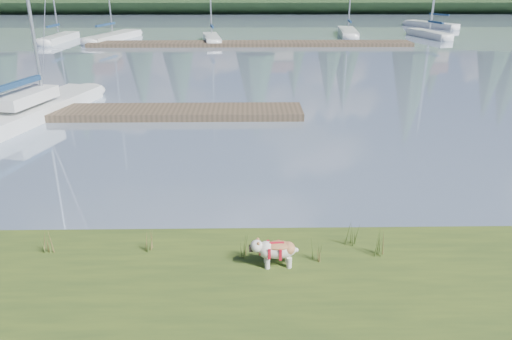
{
  "coord_description": "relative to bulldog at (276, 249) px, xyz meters",
  "views": [
    {
      "loc": [
        1.74,
        -11.21,
        5.61
      ],
      "look_at": [
        1.92,
        -0.5,
        1.33
      ],
      "focal_mm": 35.0,
      "sensor_mm": 36.0,
      "label": 1
    }
  ],
  "objects": [
    {
      "name": "sailboat_bg_4",
      "position": [
        15.83,
        38.49,
        -0.36
      ],
      "size": [
        2.76,
        6.31,
        9.36
      ],
      "rotation": [
        0.0,
        0.0,
        1.83
      ],
      "color": "silver",
      "rests_on": "ground"
    },
    {
      "name": "sailboat_bg_2",
      "position": [
        -3.6,
        35.43,
        -0.36
      ],
      "size": [
        2.03,
        6.13,
        9.27
      ],
      "rotation": [
        0.0,
        0.0,
        1.71
      ],
      "color": "silver",
      "rests_on": "ground"
    },
    {
      "name": "weed_5",
      "position": [
        2.07,
        0.36,
        -0.06
      ],
      "size": [
        0.17,
        0.14,
        0.67
      ],
      "color": "#475B23",
      "rests_on": "bank"
    },
    {
      "name": "weed_1",
      "position": [
        -0.61,
        0.31,
        -0.12
      ],
      "size": [
        0.17,
        0.14,
        0.53
      ],
      "color": "#475B23",
      "rests_on": "bank"
    },
    {
      "name": "ground",
      "position": [
        -2.27,
        32.99,
        -0.69
      ],
      "size": [
        200.0,
        200.0,
        0.0
      ],
      "primitive_type": "plane",
      "color": "#7F92AA",
      "rests_on": "ground"
    },
    {
      "name": "weed_3",
      "position": [
        -4.54,
        0.54,
        -0.1
      ],
      "size": [
        0.17,
        0.14,
        0.58
      ],
      "color": "#475B23",
      "rests_on": "bank"
    },
    {
      "name": "sailboat_bg_5",
      "position": [
        18.78,
        46.96,
        -0.37
      ],
      "size": [
        4.78,
        6.58,
        9.98
      ],
      "rotation": [
        0.0,
        0.0,
        2.12
      ],
      "color": "silver",
      "rests_on": "ground"
    },
    {
      "name": "sailboat_bg_0",
      "position": [
        -16.51,
        36.14,
        -0.37
      ],
      "size": [
        1.76,
        6.55,
        9.56
      ],
      "rotation": [
        0.0,
        0.0,
        1.49
      ],
      "color": "silver",
      "rests_on": "ground"
    },
    {
      "name": "sailboat_bg_3",
      "position": [
        8.91,
        40.09,
        -0.37
      ],
      "size": [
        2.13,
        7.37,
        10.76
      ],
      "rotation": [
        0.0,
        0.0,
        1.47
      ],
      "color": "silver",
      "rests_on": "ground"
    },
    {
      "name": "dock_far",
      "position": [
        -0.27,
        32.99,
        -0.54
      ],
      "size": [
        26.0,
        2.2,
        0.3
      ],
      "primitive_type": "cube",
      "color": "#4C3D2C",
      "rests_on": "ground"
    },
    {
      "name": "bulldog",
      "position": [
        0.0,
        0.0,
        0.0
      ],
      "size": [
        0.91,
        0.42,
        0.55
      ],
      "rotation": [
        0.0,
        0.0,
        3.19
      ],
      "color": "silver",
      "rests_on": "bank"
    },
    {
      "name": "sailboat_main",
      "position": [
        -9.12,
        12.42,
        -0.27
      ],
      "size": [
        3.89,
        9.0,
        12.73
      ],
      "rotation": [
        0.0,
        0.0,
        1.32
      ],
      "color": "silver",
      "rests_on": "ground"
    },
    {
      "name": "weed_0",
      "position": [
        -2.5,
        0.59,
        -0.13
      ],
      "size": [
        0.17,
        0.14,
        0.5
      ],
      "color": "#475B23",
      "rests_on": "bank"
    },
    {
      "name": "sailboat_bg_1",
      "position": [
        -12.03,
        37.27,
        -0.37
      ],
      "size": [
        3.9,
        8.43,
        12.36
      ],
      "rotation": [
        0.0,
        0.0,
        1.29
      ],
      "color": "silver",
      "rests_on": "ground"
    },
    {
      "name": "weed_2",
      "position": [
        1.61,
        0.76,
        -0.1
      ],
      "size": [
        0.17,
        0.14,
        0.57
      ],
      "color": "#475B23",
      "rests_on": "bank"
    },
    {
      "name": "dock_near",
      "position": [
        -6.27,
        11.99,
        -0.54
      ],
      "size": [
        16.0,
        2.0,
        0.3
      ],
      "primitive_type": "cube",
      "color": "#4C3D2C",
      "rests_on": "ground"
    },
    {
      "name": "weed_4",
      "position": [
        0.78,
        0.12,
        -0.13
      ],
      "size": [
        0.17,
        0.14,
        0.51
      ],
      "color": "#475B23",
      "rests_on": "bank"
    },
    {
      "name": "mud_lip",
      "position": [
        -2.27,
        1.39,
        -0.62
      ],
      "size": [
        60.0,
        0.5,
        0.14
      ],
      "primitive_type": "cube",
      "color": "#33281C",
      "rests_on": "ground"
    }
  ]
}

